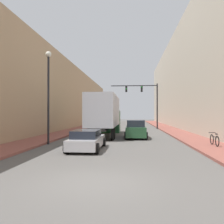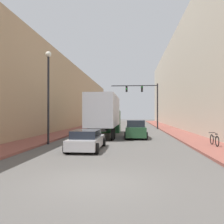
{
  "view_description": "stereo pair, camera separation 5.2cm",
  "coord_description": "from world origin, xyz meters",
  "px_view_note": "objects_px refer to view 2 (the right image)",
  "views": [
    {
      "loc": [
        1.27,
        -8.21,
        2.29
      ],
      "look_at": [
        -0.47,
        13.02,
        2.45
      ],
      "focal_mm": 40.0,
      "sensor_mm": 36.0,
      "label": 1
    },
    {
      "loc": [
        1.32,
        -8.21,
        2.29
      ],
      "look_at": [
        -0.47,
        13.02,
        2.45
      ],
      "focal_mm": 40.0,
      "sensor_mm": 36.0,
      "label": 2
    }
  ],
  "objects_px": {
    "semi_truck": "(105,114)",
    "parked_bicycle": "(214,140)",
    "street_lamp": "(48,85)",
    "traffic_signal_gantry": "(147,97)",
    "sedan_car": "(87,140)",
    "suv_car": "(136,129)"
  },
  "relations": [
    {
      "from": "semi_truck",
      "to": "parked_bicycle",
      "type": "distance_m",
      "value": 12.26
    },
    {
      "from": "semi_truck",
      "to": "traffic_signal_gantry",
      "type": "height_order",
      "value": "traffic_signal_gantry"
    },
    {
      "from": "semi_truck",
      "to": "street_lamp",
      "type": "bearing_deg",
      "value": -113.9
    },
    {
      "from": "traffic_signal_gantry",
      "to": "street_lamp",
      "type": "xyz_separation_m",
      "value": [
        -8.44,
        -20.21,
        -0.33
      ]
    },
    {
      "from": "sedan_car",
      "to": "semi_truck",
      "type": "bearing_deg",
      "value": 89.66
    },
    {
      "from": "traffic_signal_gantry",
      "to": "parked_bicycle",
      "type": "bearing_deg",
      "value": -80.87
    },
    {
      "from": "suv_car",
      "to": "parked_bicycle",
      "type": "xyz_separation_m",
      "value": [
        5.22,
        -6.43,
        -0.28
      ]
    },
    {
      "from": "suv_car",
      "to": "semi_truck",
      "type": "bearing_deg",
      "value": 143.25
    },
    {
      "from": "sedan_car",
      "to": "street_lamp",
      "type": "xyz_separation_m",
      "value": [
        -3.41,
        2.54,
        3.87
      ]
    },
    {
      "from": "suv_car",
      "to": "street_lamp",
      "type": "height_order",
      "value": "street_lamp"
    },
    {
      "from": "suv_car",
      "to": "traffic_signal_gantry",
      "type": "bearing_deg",
      "value": 82.98
    },
    {
      "from": "semi_truck",
      "to": "parked_bicycle",
      "type": "height_order",
      "value": "semi_truck"
    },
    {
      "from": "traffic_signal_gantry",
      "to": "parked_bicycle",
      "type": "height_order",
      "value": "traffic_signal_gantry"
    },
    {
      "from": "traffic_signal_gantry",
      "to": "sedan_car",
      "type": "bearing_deg",
      "value": -102.46
    },
    {
      "from": "semi_truck",
      "to": "sedan_car",
      "type": "relative_size",
      "value": 2.58
    },
    {
      "from": "sedan_car",
      "to": "traffic_signal_gantry",
      "type": "xyz_separation_m",
      "value": [
        5.03,
        22.76,
        4.2
      ]
    },
    {
      "from": "sedan_car",
      "to": "street_lamp",
      "type": "relative_size",
      "value": 0.67
    },
    {
      "from": "semi_truck",
      "to": "suv_car",
      "type": "xyz_separation_m",
      "value": [
        3.15,
        -2.36,
        -1.45
      ]
    },
    {
      "from": "semi_truck",
      "to": "street_lamp",
      "type": "height_order",
      "value": "street_lamp"
    },
    {
      "from": "traffic_signal_gantry",
      "to": "street_lamp",
      "type": "distance_m",
      "value": 21.9
    },
    {
      "from": "parked_bicycle",
      "to": "street_lamp",
      "type": "bearing_deg",
      "value": 175.38
    },
    {
      "from": "traffic_signal_gantry",
      "to": "street_lamp",
      "type": "bearing_deg",
      "value": -112.66
    }
  ]
}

